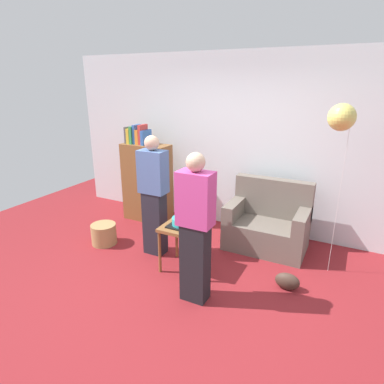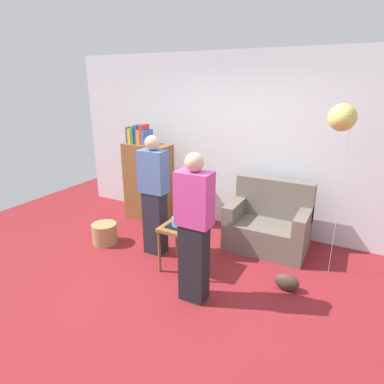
{
  "view_description": "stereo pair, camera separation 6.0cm",
  "coord_description": "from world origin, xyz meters",
  "px_view_note": "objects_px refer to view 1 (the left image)",
  "views": [
    {
      "loc": [
        1.67,
        -2.76,
        2.27
      ],
      "look_at": [
        -0.1,
        0.69,
        0.95
      ],
      "focal_mm": 30.6,
      "sensor_mm": 36.0,
      "label": 1
    },
    {
      "loc": [
        1.72,
        -2.73,
        2.27
      ],
      "look_at": [
        -0.1,
        0.69,
        0.95
      ],
      "focal_mm": 30.6,
      "sensor_mm": 36.0,
      "label": 2
    }
  ],
  "objects_px": {
    "side_table": "(183,232)",
    "couch": "(268,224)",
    "balloon_bunch": "(342,117)",
    "birthday_cake": "(183,222)",
    "person_blowing_candles": "(154,196)",
    "person_holding_cake": "(195,229)",
    "handbag": "(287,281)",
    "bookshelf": "(147,181)",
    "wicker_basket": "(104,234)"
  },
  "relations": [
    {
      "from": "birthday_cake",
      "to": "handbag",
      "type": "height_order",
      "value": "birthday_cake"
    },
    {
      "from": "birthday_cake",
      "to": "balloon_bunch",
      "type": "height_order",
      "value": "balloon_bunch"
    },
    {
      "from": "couch",
      "to": "person_blowing_candles",
      "type": "bearing_deg",
      "value": -146.58
    },
    {
      "from": "person_blowing_candles",
      "to": "wicker_basket",
      "type": "distance_m",
      "value": 1.07
    },
    {
      "from": "couch",
      "to": "balloon_bunch",
      "type": "xyz_separation_m",
      "value": [
        0.78,
        -0.31,
        1.56
      ]
    },
    {
      "from": "handbag",
      "to": "balloon_bunch",
      "type": "relative_size",
      "value": 0.14
    },
    {
      "from": "balloon_bunch",
      "to": "person_holding_cake",
      "type": "bearing_deg",
      "value": -133.26
    },
    {
      "from": "person_blowing_candles",
      "to": "wicker_basket",
      "type": "xyz_separation_m",
      "value": [
        -0.81,
        -0.13,
        -0.68
      ]
    },
    {
      "from": "side_table",
      "to": "couch",
      "type": "bearing_deg",
      "value": 53.42
    },
    {
      "from": "couch",
      "to": "bookshelf",
      "type": "xyz_separation_m",
      "value": [
        -2.08,
        0.05,
        0.35
      ]
    },
    {
      "from": "side_table",
      "to": "person_blowing_candles",
      "type": "height_order",
      "value": "person_blowing_candles"
    },
    {
      "from": "person_blowing_candles",
      "to": "handbag",
      "type": "bearing_deg",
      "value": 13.98
    },
    {
      "from": "birthday_cake",
      "to": "handbag",
      "type": "relative_size",
      "value": 1.14
    },
    {
      "from": "wicker_basket",
      "to": "handbag",
      "type": "relative_size",
      "value": 1.29
    },
    {
      "from": "birthday_cake",
      "to": "balloon_bunch",
      "type": "bearing_deg",
      "value": 25.71
    },
    {
      "from": "birthday_cake",
      "to": "person_blowing_candles",
      "type": "relative_size",
      "value": 0.2
    },
    {
      "from": "bookshelf",
      "to": "person_holding_cake",
      "type": "bearing_deg",
      "value": -42.93
    },
    {
      "from": "side_table",
      "to": "handbag",
      "type": "distance_m",
      "value": 1.35
    },
    {
      "from": "side_table",
      "to": "wicker_basket",
      "type": "bearing_deg",
      "value": 177.58
    },
    {
      "from": "birthday_cake",
      "to": "person_holding_cake",
      "type": "xyz_separation_m",
      "value": [
        0.41,
        -0.47,
        0.19
      ]
    },
    {
      "from": "couch",
      "to": "person_blowing_candles",
      "type": "height_order",
      "value": "person_blowing_candles"
    },
    {
      "from": "person_blowing_candles",
      "to": "balloon_bunch",
      "type": "relative_size",
      "value": 0.8
    },
    {
      "from": "wicker_basket",
      "to": "balloon_bunch",
      "type": "height_order",
      "value": "balloon_bunch"
    },
    {
      "from": "birthday_cake",
      "to": "person_blowing_candles",
      "type": "distance_m",
      "value": 0.6
    },
    {
      "from": "person_holding_cake",
      "to": "handbag",
      "type": "bearing_deg",
      "value": -123.37
    },
    {
      "from": "couch",
      "to": "side_table",
      "type": "xyz_separation_m",
      "value": [
        -0.79,
        -1.06,
        0.16
      ]
    },
    {
      "from": "side_table",
      "to": "person_holding_cake",
      "type": "bearing_deg",
      "value": -49.05
    },
    {
      "from": "side_table",
      "to": "handbag",
      "type": "bearing_deg",
      "value": 6.78
    },
    {
      "from": "bookshelf",
      "to": "side_table",
      "type": "height_order",
      "value": "bookshelf"
    },
    {
      "from": "person_blowing_candles",
      "to": "person_holding_cake",
      "type": "distance_m",
      "value": 1.15
    },
    {
      "from": "person_blowing_candles",
      "to": "side_table",
      "type": "bearing_deg",
      "value": -4.25
    },
    {
      "from": "bookshelf",
      "to": "person_blowing_candles",
      "type": "height_order",
      "value": "person_blowing_candles"
    },
    {
      "from": "birthday_cake",
      "to": "couch",
      "type": "bearing_deg",
      "value": 53.42
    },
    {
      "from": "couch",
      "to": "balloon_bunch",
      "type": "distance_m",
      "value": 1.77
    },
    {
      "from": "handbag",
      "to": "balloon_bunch",
      "type": "distance_m",
      "value": 1.92
    },
    {
      "from": "bookshelf",
      "to": "side_table",
      "type": "bearing_deg",
      "value": -40.7
    },
    {
      "from": "birthday_cake",
      "to": "handbag",
      "type": "xyz_separation_m",
      "value": [
        1.28,
        0.15,
        -0.54
      ]
    },
    {
      "from": "balloon_bunch",
      "to": "person_blowing_candles",
      "type": "bearing_deg",
      "value": -164.95
    },
    {
      "from": "balloon_bunch",
      "to": "handbag",
      "type": "bearing_deg",
      "value": -115.64
    },
    {
      "from": "wicker_basket",
      "to": "balloon_bunch",
      "type": "relative_size",
      "value": 0.18
    },
    {
      "from": "couch",
      "to": "wicker_basket",
      "type": "distance_m",
      "value": 2.37
    },
    {
      "from": "couch",
      "to": "handbag",
      "type": "height_order",
      "value": "couch"
    },
    {
      "from": "couch",
      "to": "balloon_bunch",
      "type": "relative_size",
      "value": 0.54
    },
    {
      "from": "side_table",
      "to": "handbag",
      "type": "height_order",
      "value": "side_table"
    },
    {
      "from": "side_table",
      "to": "wicker_basket",
      "type": "relative_size",
      "value": 1.64
    },
    {
      "from": "wicker_basket",
      "to": "person_holding_cake",
      "type": "bearing_deg",
      "value": -16.76
    },
    {
      "from": "bookshelf",
      "to": "side_table",
      "type": "relative_size",
      "value": 2.73
    },
    {
      "from": "birthday_cake",
      "to": "wicker_basket",
      "type": "xyz_separation_m",
      "value": [
        -1.35,
        0.06,
        -0.49
      ]
    },
    {
      "from": "bookshelf",
      "to": "wicker_basket",
      "type": "relative_size",
      "value": 4.48
    },
    {
      "from": "bookshelf",
      "to": "birthday_cake",
      "type": "bearing_deg",
      "value": -40.7
    }
  ]
}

